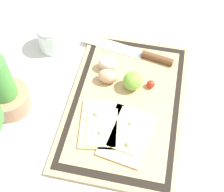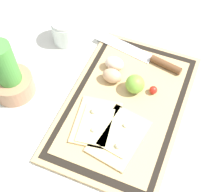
{
  "view_description": "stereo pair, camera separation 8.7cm",
  "coord_description": "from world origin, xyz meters",
  "px_view_note": "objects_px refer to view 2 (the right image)",
  "views": [
    {
      "loc": [
        -0.48,
        -0.06,
        0.75
      ],
      "look_at": [
        0.0,
        0.04,
        0.03
      ],
      "focal_mm": 50.0,
      "sensor_mm": 36.0,
      "label": 1
    },
    {
      "loc": [
        -0.46,
        -0.14,
        0.75
      ],
      "look_at": [
        0.0,
        0.04,
        0.03
      ],
      "focal_mm": 50.0,
      "sensor_mm": 36.0,
      "label": 2
    }
  ],
  "objects_px": {
    "pizza_slice_near": "(120,136)",
    "lime": "(135,84)",
    "herb_pot": "(10,77)",
    "knife": "(151,59)",
    "sauce_jar": "(66,31)",
    "cherry_tomato_red": "(153,90)",
    "pizza_slice_far": "(96,123)",
    "egg_brown": "(112,76)",
    "egg_pink": "(114,63)"
  },
  "relations": [
    {
      "from": "lime",
      "to": "herb_pot",
      "type": "relative_size",
      "value": 0.29
    },
    {
      "from": "knife",
      "to": "sauce_jar",
      "type": "height_order",
      "value": "sauce_jar"
    },
    {
      "from": "pizza_slice_near",
      "to": "lime",
      "type": "height_order",
      "value": "lime"
    },
    {
      "from": "pizza_slice_near",
      "to": "lime",
      "type": "xyz_separation_m",
      "value": [
        0.16,
        0.02,
        0.02
      ]
    },
    {
      "from": "pizza_slice_far",
      "to": "cherry_tomato_red",
      "type": "relative_size",
      "value": 7.04
    },
    {
      "from": "pizza_slice_near",
      "to": "herb_pot",
      "type": "height_order",
      "value": "herb_pot"
    },
    {
      "from": "knife",
      "to": "cherry_tomato_red",
      "type": "bearing_deg",
      "value": -159.8
    },
    {
      "from": "knife",
      "to": "sauce_jar",
      "type": "xyz_separation_m",
      "value": [
        -0.0,
        0.29,
        0.01
      ]
    },
    {
      "from": "egg_brown",
      "to": "pizza_slice_near",
      "type": "bearing_deg",
      "value": -151.87
    },
    {
      "from": "knife",
      "to": "egg_pink",
      "type": "height_order",
      "value": "egg_pink"
    },
    {
      "from": "knife",
      "to": "egg_brown",
      "type": "bearing_deg",
      "value": 144.72
    },
    {
      "from": "pizza_slice_near",
      "to": "sauce_jar",
      "type": "xyz_separation_m",
      "value": [
        0.28,
        0.3,
        0.02
      ]
    },
    {
      "from": "egg_brown",
      "to": "cherry_tomato_red",
      "type": "relative_size",
      "value": 2.49
    },
    {
      "from": "lime",
      "to": "sauce_jar",
      "type": "height_order",
      "value": "sauce_jar"
    },
    {
      "from": "pizza_slice_near",
      "to": "egg_brown",
      "type": "xyz_separation_m",
      "value": [
        0.17,
        0.09,
        0.02
      ]
    },
    {
      "from": "pizza_slice_far",
      "to": "herb_pot",
      "type": "distance_m",
      "value": 0.27
    },
    {
      "from": "cherry_tomato_red",
      "to": "pizza_slice_far",
      "type": "bearing_deg",
      "value": 144.75
    },
    {
      "from": "lime",
      "to": "pizza_slice_far",
      "type": "bearing_deg",
      "value": 158.36
    },
    {
      "from": "pizza_slice_far",
      "to": "egg_pink",
      "type": "relative_size",
      "value": 2.83
    },
    {
      "from": "egg_pink",
      "to": "lime",
      "type": "distance_m",
      "value": 0.1
    },
    {
      "from": "lime",
      "to": "cherry_tomato_red",
      "type": "bearing_deg",
      "value": -78.11
    },
    {
      "from": "lime",
      "to": "cherry_tomato_red",
      "type": "height_order",
      "value": "lime"
    },
    {
      "from": "knife",
      "to": "pizza_slice_near",
      "type": "bearing_deg",
      "value": -179.03
    },
    {
      "from": "egg_pink",
      "to": "herb_pot",
      "type": "xyz_separation_m",
      "value": [
        -0.18,
        0.24,
        0.03
      ]
    },
    {
      "from": "knife",
      "to": "lime",
      "type": "height_order",
      "value": "lime"
    },
    {
      "from": "egg_brown",
      "to": "sauce_jar",
      "type": "height_order",
      "value": "sauce_jar"
    },
    {
      "from": "egg_brown",
      "to": "sauce_jar",
      "type": "xyz_separation_m",
      "value": [
        0.11,
        0.21,
        0.0
      ]
    },
    {
      "from": "knife",
      "to": "sauce_jar",
      "type": "bearing_deg",
      "value": 90.86
    },
    {
      "from": "pizza_slice_far",
      "to": "sauce_jar",
      "type": "relative_size",
      "value": 1.79
    },
    {
      "from": "knife",
      "to": "sauce_jar",
      "type": "relative_size",
      "value": 3.28
    },
    {
      "from": "pizza_slice_far",
      "to": "pizza_slice_near",
      "type": "bearing_deg",
      "value": -99.94
    },
    {
      "from": "lime",
      "to": "herb_pot",
      "type": "distance_m",
      "value": 0.35
    },
    {
      "from": "pizza_slice_near",
      "to": "egg_pink",
      "type": "bearing_deg",
      "value": 25.18
    },
    {
      "from": "egg_brown",
      "to": "egg_pink",
      "type": "distance_m",
      "value": 0.05
    },
    {
      "from": "egg_pink",
      "to": "sauce_jar",
      "type": "height_order",
      "value": "sauce_jar"
    },
    {
      "from": "egg_pink",
      "to": "sauce_jar",
      "type": "xyz_separation_m",
      "value": [
        0.07,
        0.2,
        0.0
      ]
    },
    {
      "from": "pizza_slice_far",
      "to": "knife",
      "type": "xyz_separation_m",
      "value": [
        0.27,
        -0.07,
        0.0
      ]
    },
    {
      "from": "knife",
      "to": "cherry_tomato_red",
      "type": "height_order",
      "value": "cherry_tomato_red"
    },
    {
      "from": "knife",
      "to": "pizza_slice_far",
      "type": "bearing_deg",
      "value": 165.94
    },
    {
      "from": "knife",
      "to": "herb_pot",
      "type": "relative_size",
      "value": 1.59
    },
    {
      "from": "lime",
      "to": "herb_pot",
      "type": "bearing_deg",
      "value": 110.88
    },
    {
      "from": "egg_pink",
      "to": "herb_pot",
      "type": "height_order",
      "value": "herb_pot"
    },
    {
      "from": "cherry_tomato_red",
      "to": "lime",
      "type": "bearing_deg",
      "value": 101.89
    },
    {
      "from": "pizza_slice_far",
      "to": "egg_pink",
      "type": "distance_m",
      "value": 0.2
    },
    {
      "from": "pizza_slice_far",
      "to": "knife",
      "type": "distance_m",
      "value": 0.28
    },
    {
      "from": "egg_pink",
      "to": "sauce_jar",
      "type": "relative_size",
      "value": 0.63
    },
    {
      "from": "knife",
      "to": "lime",
      "type": "xyz_separation_m",
      "value": [
        -0.13,
        0.01,
        0.02
      ]
    },
    {
      "from": "lime",
      "to": "sauce_jar",
      "type": "distance_m",
      "value": 0.31
    },
    {
      "from": "pizza_slice_near",
      "to": "pizza_slice_far",
      "type": "relative_size",
      "value": 1.1
    },
    {
      "from": "pizza_slice_far",
      "to": "sauce_jar",
      "type": "bearing_deg",
      "value": 39.84
    }
  ]
}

